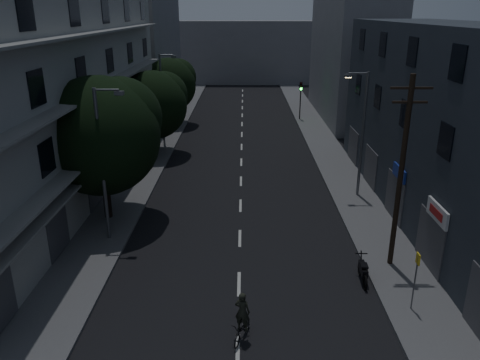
{
  "coord_description": "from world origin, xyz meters",
  "views": [
    {
      "loc": [
        0.2,
        -11.74,
        11.65
      ],
      "look_at": [
        0.0,
        12.0,
        3.0
      ],
      "focal_mm": 35.0,
      "sensor_mm": 36.0,
      "label": 1
    }
  ],
  "objects_px": {
    "motorcycle": "(363,272)",
    "bus_stop_sign": "(416,271)",
    "cyclist": "(242,324)",
    "utility_pole": "(401,171)"
  },
  "relations": [
    {
      "from": "utility_pole",
      "to": "motorcycle",
      "type": "xyz_separation_m",
      "value": [
        -1.66,
        -1.38,
        -4.38
      ]
    },
    {
      "from": "bus_stop_sign",
      "to": "cyclist",
      "type": "bearing_deg",
      "value": -165.77
    },
    {
      "from": "utility_pole",
      "to": "bus_stop_sign",
      "type": "relative_size",
      "value": 3.56
    },
    {
      "from": "bus_stop_sign",
      "to": "utility_pole",
      "type": "bearing_deg",
      "value": 86.69
    },
    {
      "from": "motorcycle",
      "to": "cyclist",
      "type": "bearing_deg",
      "value": -140.32
    },
    {
      "from": "bus_stop_sign",
      "to": "cyclist",
      "type": "relative_size",
      "value": 1.26
    },
    {
      "from": "bus_stop_sign",
      "to": "cyclist",
      "type": "xyz_separation_m",
      "value": [
        -6.91,
        -1.75,
        -1.21
      ]
    },
    {
      "from": "motorcycle",
      "to": "bus_stop_sign",
      "type": "bearing_deg",
      "value": -54.54
    },
    {
      "from": "motorcycle",
      "to": "utility_pole",
      "type": "bearing_deg",
      "value": 42.87
    },
    {
      "from": "utility_pole",
      "to": "cyclist",
      "type": "distance_m",
      "value": 9.88
    }
  ]
}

